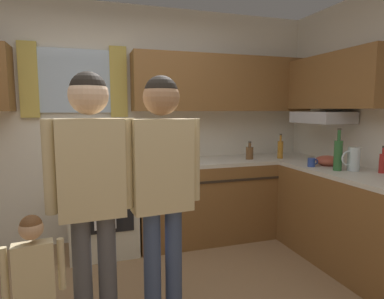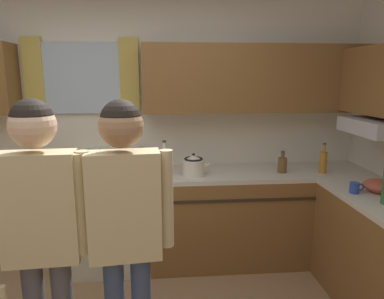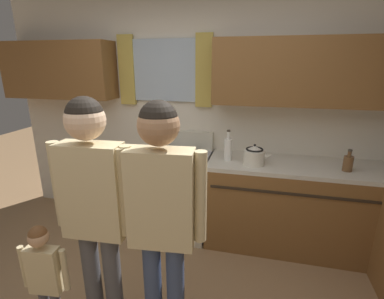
{
  "view_description": "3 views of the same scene",
  "coord_description": "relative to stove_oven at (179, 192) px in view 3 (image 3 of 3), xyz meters",
  "views": [
    {
      "loc": [
        -0.32,
        -1.85,
        1.46
      ],
      "look_at": [
        0.44,
        0.5,
        1.16
      ],
      "focal_mm": 30.42,
      "sensor_mm": 36.0,
      "label": 1
    },
    {
      "loc": [
        0.33,
        -1.64,
        1.78
      ],
      "look_at": [
        0.55,
        0.9,
        1.25
      ],
      "focal_mm": 32.84,
      "sensor_mm": 36.0,
      "label": 2
    },
    {
      "loc": [
        0.64,
        -1.25,
        1.86
      ],
      "look_at": [
        0.12,
        0.9,
        1.18
      ],
      "focal_mm": 26.74,
      "sensor_mm": 36.0,
      "label": 3
    }
  ],
  "objects": [
    {
      "name": "bottle_squat_brown",
      "position": [
        1.63,
        -0.09,
        0.51
      ],
      "size": [
        0.08,
        0.08,
        0.21
      ],
      "color": "brown",
      "rests_on": "kitchen_counter_run"
    },
    {
      "name": "bottle_milk_white",
      "position": [
        0.53,
        -0.04,
        0.55
      ],
      "size": [
        0.08,
        0.08,
        0.31
      ],
      "color": "white",
      "rests_on": "kitchen_counter_run"
    },
    {
      "name": "adult_in_plaid",
      "position": [
        0.31,
        -1.41,
        0.59
      ],
      "size": [
        0.52,
        0.23,
        1.67
      ],
      "color": "#38476B",
      "rests_on": "ground"
    },
    {
      "name": "back_wall_unit",
      "position": [
        0.24,
        0.28,
        1.01
      ],
      "size": [
        4.6,
        0.42,
        2.6
      ],
      "color": "silver",
      "rests_on": "ground"
    },
    {
      "name": "stove_oven",
      "position": [
        0.0,
        0.0,
        0.0
      ],
      "size": [
        0.66,
        0.67,
        1.1
      ],
      "color": "beige",
      "rests_on": "ground"
    },
    {
      "name": "kitchen_counter_run",
      "position": [
        1.73,
        -0.42,
        -0.02
      ],
      "size": [
        2.14,
        2.07,
        0.9
      ],
      "color": "brown",
      "rests_on": "ground"
    },
    {
      "name": "adult_holding_child",
      "position": [
        -0.11,
        -1.42,
        0.59
      ],
      "size": [
        0.52,
        0.23,
        1.68
      ],
      "color": "#4C4C51",
      "rests_on": "ground"
    },
    {
      "name": "small_child",
      "position": [
        -0.43,
        -1.56,
        0.11
      ],
      "size": [
        0.31,
        0.12,
        0.92
      ],
      "color": "#4C4C56",
      "rests_on": "ground"
    },
    {
      "name": "stovetop_kettle",
      "position": [
        0.8,
        -0.12,
        0.53
      ],
      "size": [
        0.27,
        0.2,
        0.21
      ],
      "color": "silver",
      "rests_on": "kitchen_counter_run"
    }
  ]
}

